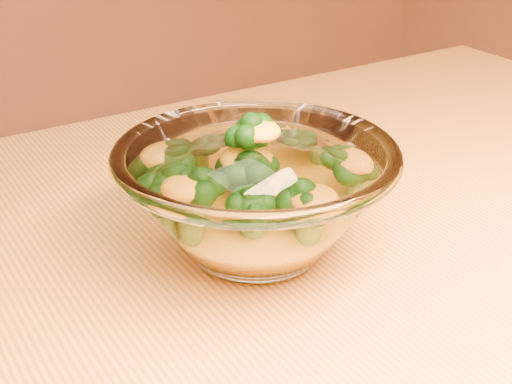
% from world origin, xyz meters
% --- Properties ---
extents(glass_bowl, '(0.20, 0.20, 0.09)m').
position_xyz_m(glass_bowl, '(0.05, 0.08, 0.80)').
color(glass_bowl, white).
rests_on(glass_bowl, table).
extents(cheese_sauce, '(0.11, 0.11, 0.03)m').
position_xyz_m(cheese_sauce, '(0.05, 0.08, 0.78)').
color(cheese_sauce, '#EBA913').
rests_on(cheese_sauce, glass_bowl).
extents(broccoli_heap, '(0.15, 0.12, 0.07)m').
position_xyz_m(broccoli_heap, '(0.04, 0.09, 0.81)').
color(broccoli_heap, black).
rests_on(broccoli_heap, cheese_sauce).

